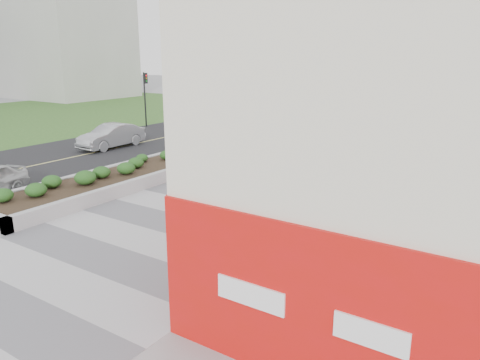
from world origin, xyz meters
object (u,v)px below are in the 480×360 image
object	(u,v)px
traffic_signal_near	(249,97)
car_dark	(224,114)
planter	(163,163)
skateboarder	(261,188)
car_silver	(111,136)
traffic_signal_far	(145,91)

from	to	relation	value
traffic_signal_near	car_dark	world-z (taller)	traffic_signal_near
planter	skateboarder	distance (m)	7.20
traffic_signal_near	car_silver	distance (m)	9.46
traffic_signal_far	skateboarder	xyz separation A→B (m)	(17.82, -12.06, -1.97)
traffic_signal_far	car_silver	distance (m)	8.57
skateboarder	car_silver	world-z (taller)	skateboarder
planter	car_dark	world-z (taller)	car_dark
planter	car_silver	world-z (taller)	car_silver
traffic_signal_near	car_dark	xyz separation A→B (m)	(-5.24, 4.50, -2.00)
traffic_signal_near	skateboarder	distance (m)	15.36
traffic_signal_near	skateboarder	bearing A→B (deg)	-55.55
skateboarder	car_dark	world-z (taller)	skateboarder
car_silver	skateboarder	bearing A→B (deg)	-19.53
traffic_signal_far	skateboarder	world-z (taller)	traffic_signal_far
skateboarder	car_dark	distance (m)	21.98
traffic_signal_far	skateboarder	distance (m)	21.60
planter	car_silver	bearing A→B (deg)	157.76
car_dark	planter	bearing A→B (deg)	-85.05
planter	car_dark	xyz separation A→B (m)	(-6.97, 15.00, 0.34)
traffic_signal_near	car_silver	size ratio (longest dim) A/B	0.96
traffic_signal_far	car_silver	world-z (taller)	traffic_signal_far
planter	traffic_signal_far	bearing A→B (deg)	137.54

